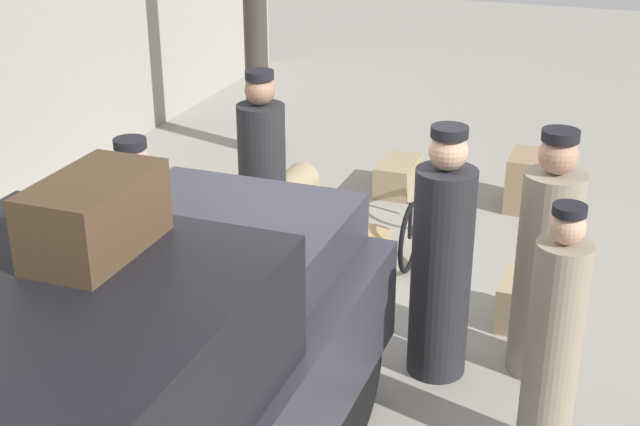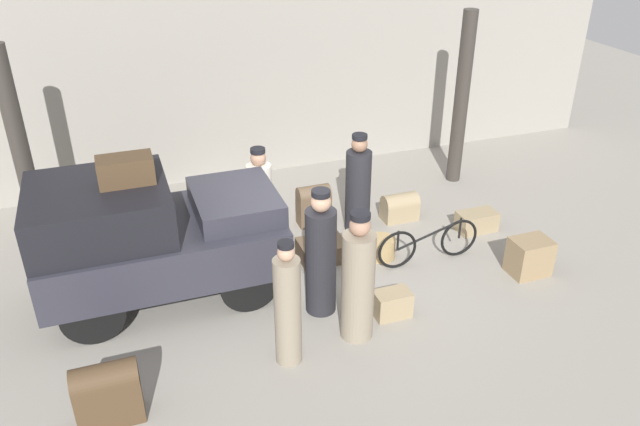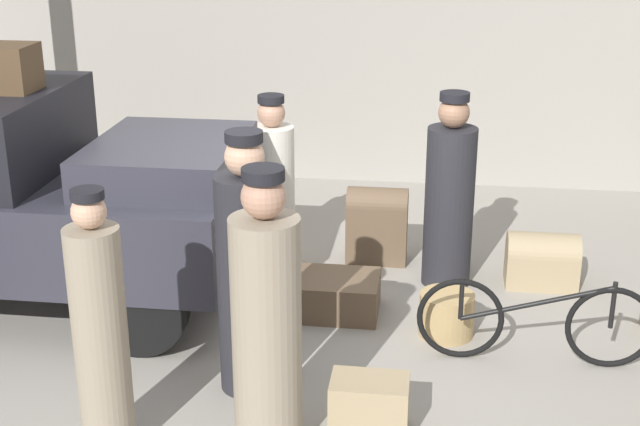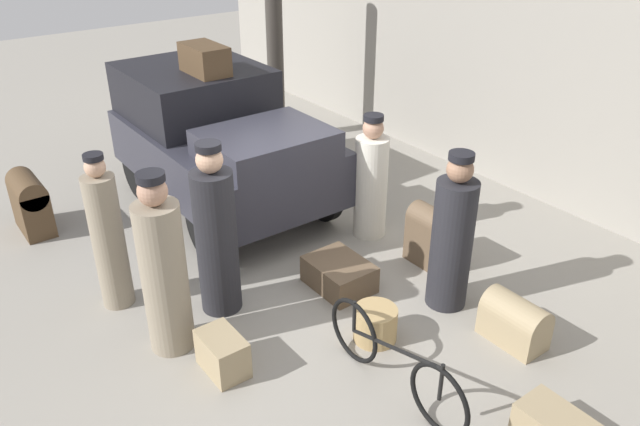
{
  "view_description": "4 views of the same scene",
  "coord_description": "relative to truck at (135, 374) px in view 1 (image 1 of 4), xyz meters",
  "views": [
    {
      "loc": [
        -5.67,
        -1.97,
        3.66
      ],
      "look_at": [
        0.2,
        0.2,
        0.95
      ],
      "focal_mm": 50.0,
      "sensor_mm": 36.0,
      "label": 1
    },
    {
      "loc": [
        -2.56,
        -7.57,
        5.38
      ],
      "look_at": [
        0.2,
        0.2,
        0.95
      ],
      "focal_mm": 35.0,
      "sensor_mm": 36.0,
      "label": 2
    },
    {
      "loc": [
        1.07,
        -6.28,
        3.34
      ],
      "look_at": [
        0.2,
        0.2,
        0.95
      ],
      "focal_mm": 50.0,
      "sensor_mm": 36.0,
      "label": 3
    },
    {
      "loc": [
        4.82,
        -3.23,
        4.03
      ],
      "look_at": [
        0.2,
        0.2,
        0.95
      ],
      "focal_mm": 35.0,
      "sensor_mm": 36.0,
      "label": 4
    }
  ],
  "objects": [
    {
      "name": "bicycle",
      "position": [
        4.13,
        -0.57,
        -0.67
      ],
      "size": [
        1.73,
        0.04,
        0.69
      ],
      "color": "black",
      "rests_on": "ground"
    },
    {
      "name": "suitcase_small_leather",
      "position": [
        3.0,
        -1.64,
        -0.82
      ],
      "size": [
        0.51,
        0.32,
        0.38
      ],
      "color": "#9E8966",
      "rests_on": "ground"
    },
    {
      "name": "porter_standing_middle",
      "position": [
        1.38,
        -2.03,
        -0.21
      ],
      "size": [
        0.33,
        0.33,
        1.72
      ],
      "color": "gray",
      "rests_on": "ground"
    },
    {
      "name": "trunk_on_truck_roof",
      "position": [
        -0.19,
        -0.0,
        1.0
      ],
      "size": [
        0.72,
        0.41,
        0.37
      ],
      "color": "#4C3823",
      "rests_on": "truck"
    },
    {
      "name": "suitcase_black_upright",
      "position": [
        2.83,
        1.21,
        -0.62
      ],
      "size": [
        0.57,
        0.32,
        0.73
      ],
      "color": "brown",
      "rests_on": "ground"
    },
    {
      "name": "ground_plane",
      "position": [
        2.27,
        -0.34,
        -1.01
      ],
      "size": [
        30.0,
        30.0,
        0.0
      ],
      "primitive_type": "plane",
      "color": "gray"
    },
    {
      "name": "conductor_in_dark_uniform",
      "position": [
        2.11,
        -1.17,
        -0.15
      ],
      "size": [
        0.43,
        0.43,
        1.87
      ],
      "color": "#232328",
      "rests_on": "ground"
    },
    {
      "name": "porter_with_bicycle",
      "position": [
        1.86,
        1.11,
        -0.29
      ],
      "size": [
        0.41,
        0.41,
        1.6
      ],
      "color": "silver",
      "rests_on": "ground"
    },
    {
      "name": "canopy_pillar_right",
      "position": [
        6.09,
        2.01,
        0.66
      ],
      "size": [
        0.28,
        0.28,
        3.33
      ],
      "color": "#38332D",
      "rests_on": "ground"
    },
    {
      "name": "porter_carrying_trunk",
      "position": [
        3.49,
        0.8,
        -0.22
      ],
      "size": [
        0.43,
        0.43,
        1.74
      ],
      "color": "#232328",
      "rests_on": "ground"
    },
    {
      "name": "truck",
      "position": [
        0.0,
        0.0,
        0.0
      ],
      "size": [
        3.34,
        1.87,
        1.82
      ],
      "color": "black",
      "rests_on": "ground"
    },
    {
      "name": "wicker_basket",
      "position": [
        3.49,
        -0.22,
        -0.83
      ],
      "size": [
        0.43,
        0.43,
        0.35
      ],
      "color": "tan",
      "rests_on": "ground"
    },
    {
      "name": "porter_lifting_near_truck",
      "position": [
        2.38,
        -1.86,
        -0.17
      ],
      "size": [
        0.43,
        0.43,
        1.84
      ],
      "color": "gray",
      "rests_on": "ground"
    },
    {
      "name": "trunk_large_brown",
      "position": [
        5.43,
        -1.38,
        -0.72
      ],
      "size": [
        0.59,
        0.45,
        0.58
      ],
      "color": "#937A56",
      "rests_on": "ground"
    },
    {
      "name": "suitcase_tan_flat",
      "position": [
        5.4,
        0.04,
        -0.84
      ],
      "size": [
        0.68,
        0.38,
        0.34
      ],
      "color": "#9E8966",
      "rests_on": "ground"
    },
    {
      "name": "trunk_wicker_pale",
      "position": [
        2.57,
        0.06,
        -0.85
      ],
      "size": [
        0.73,
        0.56,
        0.32
      ],
      "color": "brown",
      "rests_on": "ground"
    },
    {
      "name": "trunk_umber_medium",
      "position": [
        4.33,
        0.85,
        -0.77
      ],
      "size": [
        0.63,
        0.36,
        0.49
      ],
      "color": "#9E8966",
      "rests_on": "ground"
    }
  ]
}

